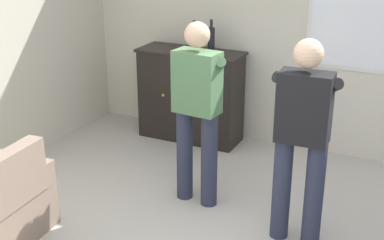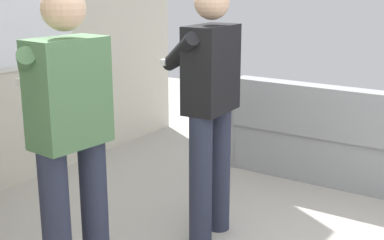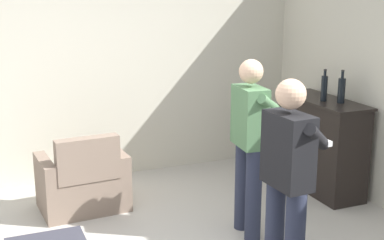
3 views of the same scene
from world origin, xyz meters
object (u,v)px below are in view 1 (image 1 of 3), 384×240
Objects in this scene: sideboard_cabinet at (191,95)px; bottle_liquor_amber at (211,39)px; person_standing_left at (198,106)px; person_standing_right at (302,134)px; bottle_wine_green at (194,39)px.

bottle_liquor_amber is at bearing 14.48° from sideboard_cabinet.
person_standing_right is at bearing -12.82° from person_standing_left.
sideboard_cabinet is 3.44× the size of bottle_wine_green.
bottle_liquor_amber is (0.23, 0.06, 0.68)m from sideboard_cabinet.
person_standing_left is 1.00× the size of person_standing_right.
bottle_wine_green is 0.21× the size of person_standing_left.
bottle_wine_green is 1.45m from person_standing_left.
person_standing_left is at bearing -61.37° from sideboard_cabinet.
bottle_wine_green is at bearing 137.90° from person_standing_right.
person_standing_left is at bearing -70.35° from bottle_liquor_amber.
sideboard_cabinet is at bearing -165.52° from bottle_liquor_amber.
bottle_liquor_amber is 1.49m from person_standing_left.
bottle_wine_green is at bearing 117.14° from person_standing_left.
bottle_liquor_amber is 0.22× the size of person_standing_right.
bottle_liquor_amber reaches higher than bottle_wine_green.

